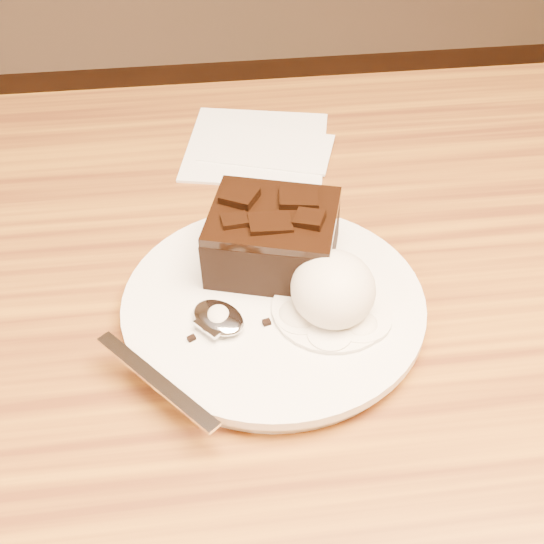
{
  "coord_description": "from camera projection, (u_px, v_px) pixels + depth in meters",
  "views": [
    {
      "loc": [
        -0.09,
        -0.42,
        1.17
      ],
      "look_at": [
        -0.04,
        0.0,
        0.79
      ],
      "focal_mm": 47.61,
      "sensor_mm": 36.0,
      "label": 1
    }
  ],
  "objects": [
    {
      "name": "melt_puddle",
      "position": [
        332.0,
        309.0,
        0.56
      ],
      "size": [
        0.09,
        0.09,
        0.0
      ],
      "primitive_type": "cylinder",
      "color": "white",
      "rests_on": "plate"
    },
    {
      "name": "spoon",
      "position": [
        219.0,
        319.0,
        0.55
      ],
      "size": [
        0.14,
        0.16,
        0.01
      ],
      "primitive_type": null,
      "rotation": [
        0.0,
        0.0,
        0.7
      ],
      "color": "silver",
      "rests_on": "plate"
    },
    {
      "name": "ice_cream_scoop",
      "position": [
        333.0,
        289.0,
        0.55
      ],
      "size": [
        0.07,
        0.07,
        0.05
      ],
      "primitive_type": "ellipsoid",
      "color": "beige",
      "rests_on": "plate"
    },
    {
      "name": "brownie",
      "position": [
        273.0,
        241.0,
        0.59
      ],
      "size": [
        0.12,
        0.11,
        0.05
      ],
      "primitive_type": "cube",
      "rotation": [
        0.0,
        0.0,
        -0.3
      ],
      "color": "black",
      "rests_on": "plate"
    },
    {
      "name": "crumb_b",
      "position": [
        339.0,
        291.0,
        0.58
      ],
      "size": [
        0.01,
        0.01,
        0.0
      ],
      "primitive_type": "cube",
      "rotation": [
        0.0,
        0.0,
        1.3
      ],
      "color": "black",
      "rests_on": "plate"
    },
    {
      "name": "crumb_c",
      "position": [
        191.0,
        338.0,
        0.54
      ],
      "size": [
        0.01,
        0.01,
        0.0
      ],
      "primitive_type": "cube",
      "rotation": [
        0.0,
        0.0,
        0.48
      ],
      "color": "black",
      "rests_on": "plate"
    },
    {
      "name": "crumb_a",
      "position": [
        267.0,
        322.0,
        0.55
      ],
      "size": [
        0.01,
        0.01,
        0.0
      ],
      "primitive_type": "cube",
      "rotation": [
        0.0,
        0.0,
        0.26
      ],
      "color": "black",
      "rests_on": "plate"
    },
    {
      "name": "dining_table",
      "position": [
        306.0,
        530.0,
        0.85
      ],
      "size": [
        1.2,
        0.8,
        0.75
      ],
      "primitive_type": null,
      "color": "#5A2F16",
      "rests_on": "floor"
    },
    {
      "name": "plate",
      "position": [
        274.0,
        308.0,
        0.58
      ],
      "size": [
        0.24,
        0.24,
        0.02
      ],
      "primitive_type": "cylinder",
      "color": "white",
      "rests_on": "dining_table"
    },
    {
      "name": "napkin",
      "position": [
        256.0,
        145.0,
        0.78
      ],
      "size": [
        0.18,
        0.18,
        0.01
      ],
      "primitive_type": "cube",
      "rotation": [
        0.0,
        0.0,
        -0.22
      ],
      "color": "white",
      "rests_on": "dining_table"
    }
  ]
}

